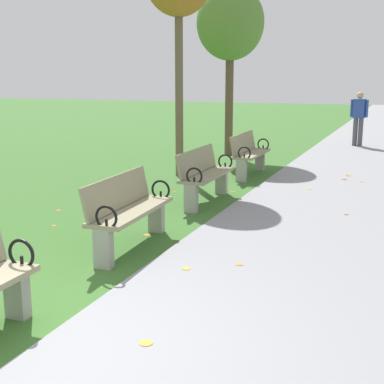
{
  "coord_description": "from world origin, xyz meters",
  "views": [
    {
      "loc": [
        2.59,
        -2.71,
        2.08
      ],
      "look_at": [
        -0.05,
        3.78,
        0.55
      ],
      "focal_mm": 49.56,
      "sensor_mm": 36.0,
      "label": 1
    }
  ],
  "objects_px": {
    "park_bench_2": "(128,210)",
    "tree_3": "(230,24)",
    "pedestrian_walking": "(359,116)",
    "park_bench_3": "(205,174)",
    "park_bench_4": "(249,153)"
  },
  "relations": [
    {
      "from": "park_bench_2",
      "to": "tree_3",
      "type": "relative_size",
      "value": 0.37
    },
    {
      "from": "pedestrian_walking",
      "to": "park_bench_3",
      "type": "bearing_deg",
      "value": -101.14
    },
    {
      "from": "park_bench_2",
      "to": "park_bench_4",
      "type": "relative_size",
      "value": 1.01
    },
    {
      "from": "park_bench_3",
      "to": "park_bench_4",
      "type": "height_order",
      "value": "same"
    },
    {
      "from": "park_bench_4",
      "to": "pedestrian_walking",
      "type": "height_order",
      "value": "pedestrian_walking"
    },
    {
      "from": "park_bench_3",
      "to": "park_bench_4",
      "type": "bearing_deg",
      "value": 90.0
    },
    {
      "from": "park_bench_3",
      "to": "pedestrian_walking",
      "type": "distance_m",
      "value": 8.83
    },
    {
      "from": "park_bench_3",
      "to": "pedestrian_walking",
      "type": "bearing_deg",
      "value": 78.86
    },
    {
      "from": "tree_3",
      "to": "park_bench_3",
      "type": "bearing_deg",
      "value": -75.9
    },
    {
      "from": "park_bench_2",
      "to": "pedestrian_walking",
      "type": "xyz_separation_m",
      "value": [
        1.7,
        11.29,
        0.44
      ]
    },
    {
      "from": "pedestrian_walking",
      "to": "park_bench_4",
      "type": "bearing_deg",
      "value": -105.93
    },
    {
      "from": "park_bench_3",
      "to": "tree_3",
      "type": "height_order",
      "value": "tree_3"
    },
    {
      "from": "pedestrian_walking",
      "to": "tree_3",
      "type": "bearing_deg",
      "value": -133.46
    },
    {
      "from": "park_bench_3",
      "to": "tree_3",
      "type": "distance_m",
      "value": 6.3
    },
    {
      "from": "park_bench_4",
      "to": "tree_3",
      "type": "bearing_deg",
      "value": 116.45
    }
  ]
}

